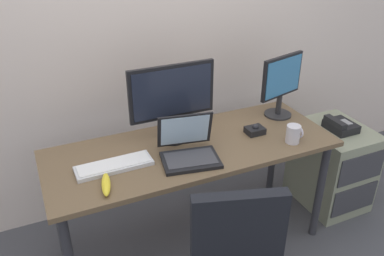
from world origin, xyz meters
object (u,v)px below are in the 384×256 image
(keyboard, at_px, (114,165))
(laptop, at_px, (188,149))
(desk_phone, at_px, (340,126))
(coffee_mug, at_px, (294,134))
(monitor_side, at_px, (281,82))
(file_cabinet, at_px, (331,165))
(trackball_mouse, at_px, (255,130))
(banana, at_px, (106,184))
(monitor_main, at_px, (172,97))

(keyboard, bearing_deg, laptop, -9.14)
(desk_phone, xyz_separation_m, coffee_mug, (-0.55, -0.18, 0.15))
(desk_phone, xyz_separation_m, monitor_side, (-0.42, 0.15, 0.33))
(coffee_mug, bearing_deg, laptop, 171.02)
(file_cabinet, relative_size, keyboard, 1.49)
(trackball_mouse, xyz_separation_m, coffee_mug, (0.15, -0.18, 0.03))
(file_cabinet, relative_size, trackball_mouse, 5.57)
(monitor_side, distance_m, banana, 1.31)
(monitor_main, distance_m, laptop, 0.32)
(laptop, distance_m, trackball_mouse, 0.49)
(keyboard, xyz_separation_m, coffee_mug, (1.04, -0.17, 0.04))
(banana, bearing_deg, coffee_mug, -0.28)
(monitor_main, distance_m, banana, 0.63)
(monitor_side, distance_m, coffee_mug, 0.40)
(file_cabinet, distance_m, coffee_mug, 0.77)
(monitor_side, xyz_separation_m, trackball_mouse, (-0.28, -0.15, -0.21))
(desk_phone, relative_size, laptop, 0.56)
(file_cabinet, height_order, banana, banana)
(monitor_main, bearing_deg, coffee_mug, -27.17)
(file_cabinet, relative_size, banana, 3.22)
(keyboard, distance_m, banana, 0.18)
(keyboard, bearing_deg, banana, -116.81)
(monitor_main, relative_size, keyboard, 1.24)
(monitor_side, height_order, coffee_mug, monitor_side)
(monitor_side, xyz_separation_m, keyboard, (-1.17, -0.17, -0.22))
(file_cabinet, xyz_separation_m, monitor_side, (-0.43, 0.14, 0.67))
(trackball_mouse, distance_m, banana, 0.98)
(monitor_side, bearing_deg, coffee_mug, -111.01)
(keyboard, height_order, trackball_mouse, trackball_mouse)
(monitor_main, height_order, laptop, monitor_main)
(keyboard, distance_m, laptop, 0.41)
(desk_phone, relative_size, trackball_mouse, 1.82)
(trackball_mouse, xyz_separation_m, banana, (-0.97, -0.18, -0.00))
(trackball_mouse, relative_size, coffee_mug, 1.02)
(banana, bearing_deg, trackball_mouse, 10.33)
(monitor_main, relative_size, banana, 2.70)
(desk_phone, bearing_deg, keyboard, -179.37)
(monitor_side, height_order, trackball_mouse, monitor_side)
(keyboard, height_order, laptop, laptop)
(file_cabinet, bearing_deg, banana, -173.42)
(file_cabinet, bearing_deg, monitor_main, 173.97)
(banana, bearing_deg, keyboard, 63.19)
(laptop, bearing_deg, monitor_side, 17.19)
(banana, bearing_deg, file_cabinet, 6.58)
(monitor_main, bearing_deg, file_cabinet, -6.03)
(desk_phone, relative_size, coffee_mug, 1.85)
(desk_phone, height_order, banana, banana)
(file_cabinet, bearing_deg, desk_phone, -116.78)
(keyboard, relative_size, trackball_mouse, 3.75)
(keyboard, distance_m, trackball_mouse, 0.89)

